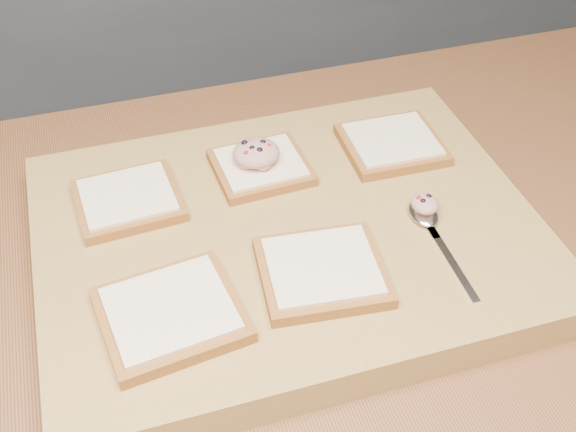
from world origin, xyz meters
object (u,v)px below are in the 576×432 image
at_px(cutting_board, 288,238).
at_px(bread_far_center, 261,167).
at_px(spoon, 427,220).
at_px(tuna_salad_dollop, 256,153).

bearing_deg(cutting_board, bread_far_center, 92.12).
height_order(cutting_board, spoon, spoon).
bearing_deg(cutting_board, tuna_salad_dollop, 94.85).
height_order(cutting_board, bread_far_center, bread_far_center).
relative_size(cutting_board, bread_far_center, 4.82).
relative_size(cutting_board, tuna_salad_dollop, 9.80).
height_order(bread_far_center, spoon, bread_far_center).
distance_m(cutting_board, tuna_salad_dollop, 0.11).
xyz_separation_m(cutting_board, bread_far_center, (-0.00, 0.10, 0.03)).
distance_m(tuna_salad_dollop, spoon, 0.21).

